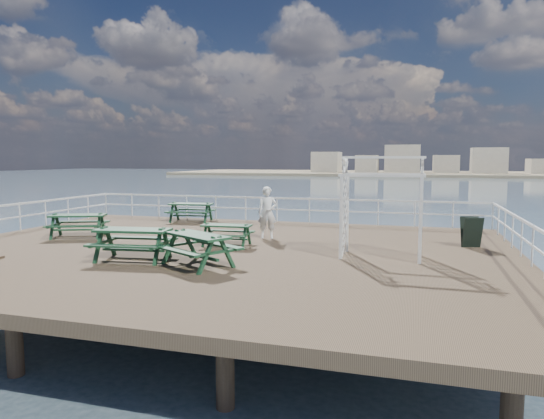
{
  "coord_description": "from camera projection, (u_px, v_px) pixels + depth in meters",
  "views": [
    {
      "loc": [
        5.89,
        -13.78,
        2.8
      ],
      "look_at": [
        1.3,
        1.7,
        1.1
      ],
      "focal_mm": 32.0,
      "sensor_mm": 36.0,
      "label": 1
    }
  ],
  "objects": [
    {
      "name": "trellis_arbor",
      "position": [
        382.0,
        213.0,
        13.67
      ],
      "size": [
        2.31,
        1.25,
        2.87
      ],
      "rotation": [
        0.0,
        0.0,
        -0.01
      ],
      "color": "white",
      "rests_on": "ground"
    },
    {
      "name": "picnic_table_a",
      "position": [
        78.0,
        221.0,
        17.31
      ],
      "size": [
        2.33,
        2.12,
        0.92
      ],
      "rotation": [
        0.0,
        0.0,
        0.38
      ],
      "color": "#12331E",
      "rests_on": "ground"
    },
    {
      "name": "ground",
      "position": [
        217.0,
        253.0,
        15.11
      ],
      "size": [
        18.0,
        14.0,
        0.3
      ],
      "primitive_type": "cube",
      "color": "brown",
      "rests_on": "ground"
    },
    {
      "name": "railing",
      "position": [
        242.0,
        212.0,
        17.47
      ],
      "size": [
        17.77,
        13.76,
        1.1
      ],
      "color": "white",
      "rests_on": "ground"
    },
    {
      "name": "picnic_table_d",
      "position": [
        197.0,
        243.0,
        12.64
      ],
      "size": [
        2.48,
        2.34,
        0.95
      ],
      "rotation": [
        0.0,
        0.0,
        -0.52
      ],
      "color": "#12331E",
      "rests_on": "ground"
    },
    {
      "name": "sandwich_board",
      "position": [
        471.0,
        232.0,
        15.3
      ],
      "size": [
        0.71,
        0.61,
        0.98
      ],
      "rotation": [
        0.0,
        0.0,
        0.31
      ],
      "color": "black",
      "rests_on": "ground"
    },
    {
      "name": "picnic_table_e",
      "position": [
        133.0,
        237.0,
        13.36
      ],
      "size": [
        2.23,
        1.89,
        0.99
      ],
      "rotation": [
        0.0,
        0.0,
        0.14
      ],
      "color": "#12331E",
      "rests_on": "ground"
    },
    {
      "name": "sea_backdrop",
      "position": [
        440.0,
        170.0,
        139.42
      ],
      "size": [
        300.0,
        300.0,
        9.2
      ],
      "color": "#3E5668",
      "rests_on": "ground"
    },
    {
      "name": "picnic_table_b",
      "position": [
        191.0,
        208.0,
        21.61
      ],
      "size": [
        2.08,
        1.76,
        0.93
      ],
      "rotation": [
        0.0,
        0.0,
        0.12
      ],
      "color": "#12331E",
      "rests_on": "ground"
    },
    {
      "name": "picnic_table_c",
      "position": [
        227.0,
        230.0,
        15.63
      ],
      "size": [
        1.67,
        1.38,
        0.77
      ],
      "rotation": [
        0.0,
        0.0,
        0.07
      ],
      "color": "#12331E",
      "rests_on": "ground"
    },
    {
      "name": "person",
      "position": [
        267.0,
        213.0,
        17.01
      ],
      "size": [
        0.77,
        0.62,
        1.82
      ],
      "primitive_type": "imported",
      "rotation": [
        0.0,
        0.0,
        0.31
      ],
      "color": "white",
      "rests_on": "ground"
    }
  ]
}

